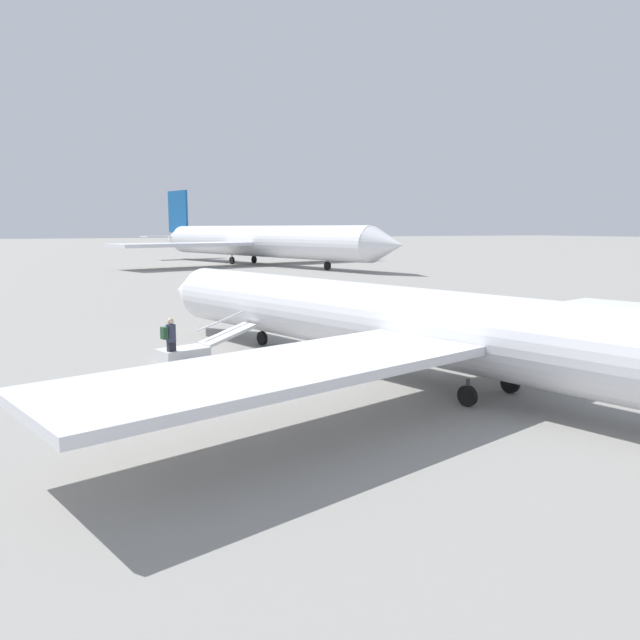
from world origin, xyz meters
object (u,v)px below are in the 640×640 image
at_px(airplane_main, 443,329).
at_px(airplane_far_left, 256,241).
at_px(passenger, 170,338).
at_px(boarding_stairs, 193,350).

xyz_separation_m(airplane_main, airplane_far_left, (65.05, -17.15, 1.34)).
distance_m(airplane_far_left, passenger, 62.85).
bearing_deg(boarding_stairs, airplane_far_left, 52.42).
bearing_deg(passenger, boarding_stairs, 15.12).
bearing_deg(boarding_stairs, passenger, -164.88).
bearing_deg(airplane_far_left, passenger, -38.19).
xyz_separation_m(airplane_far_left, passenger, (-58.00, 24.12, -2.23)).
height_order(airplane_far_left, boarding_stairs, airplane_far_left).
bearing_deg(boarding_stairs, airplane_main, -67.27).
relative_size(airplane_main, boarding_stairs, 7.74).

